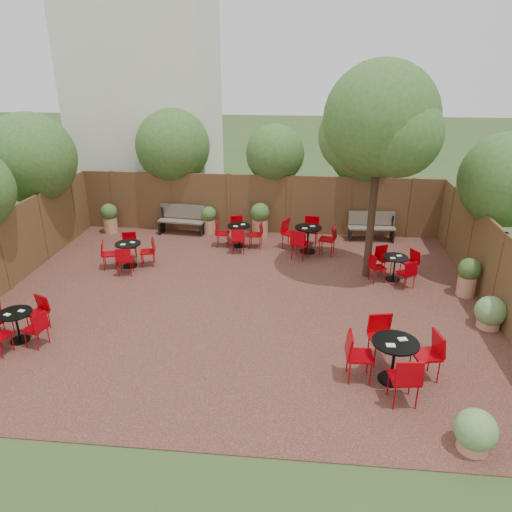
# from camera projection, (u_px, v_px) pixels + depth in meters

# --- Properties ---
(ground) EXTENTS (80.00, 80.00, 0.00)m
(ground) POSITION_uv_depth(u_px,v_px,m) (239.00, 300.00, 11.95)
(ground) COLOR #354F23
(ground) RESTS_ON ground
(courtyard_paving) EXTENTS (12.00, 10.00, 0.02)m
(courtyard_paving) POSITION_uv_depth(u_px,v_px,m) (239.00, 300.00, 11.94)
(courtyard_paving) COLOR #3C1D18
(courtyard_paving) RESTS_ON ground
(fence_back) EXTENTS (12.00, 0.08, 2.00)m
(fence_back) POSITION_uv_depth(u_px,v_px,m) (258.00, 204.00, 16.15)
(fence_back) COLOR #4D2B1C
(fence_back) RESTS_ON ground
(fence_left) EXTENTS (0.08, 10.00, 2.00)m
(fence_left) POSITION_uv_depth(u_px,v_px,m) (2.00, 254.00, 12.12)
(fence_left) COLOR #4D2B1C
(fence_left) RESTS_ON ground
(fence_right) EXTENTS (0.08, 10.00, 2.00)m
(fence_right) POSITION_uv_depth(u_px,v_px,m) (498.00, 274.00, 11.00)
(fence_right) COLOR #4D2B1C
(fence_right) RESTS_ON ground
(neighbour_building) EXTENTS (5.00, 4.00, 8.00)m
(neighbour_building) POSITION_uv_depth(u_px,v_px,m) (148.00, 102.00, 18.17)
(neighbour_building) COLOR silver
(neighbour_building) RESTS_ON ground
(overhang_foliage) EXTENTS (15.74, 10.71, 2.68)m
(overhang_foliage) POSITION_uv_depth(u_px,v_px,m) (184.00, 165.00, 13.71)
(overhang_foliage) COLOR #31581C
(overhang_foliage) RESTS_ON ground
(courtyard_tree) EXTENTS (2.90, 2.82, 5.58)m
(courtyard_tree) POSITION_uv_depth(u_px,v_px,m) (380.00, 126.00, 11.69)
(courtyard_tree) COLOR black
(courtyard_tree) RESTS_ON courtyard_paving
(park_bench_left) EXTENTS (1.61, 0.68, 0.97)m
(park_bench_left) POSITION_uv_depth(u_px,v_px,m) (182.00, 219.00, 16.23)
(park_bench_left) COLOR brown
(park_bench_left) RESTS_ON courtyard_paving
(park_bench_right) EXTENTS (1.52, 0.55, 0.93)m
(park_bench_right) POSITION_uv_depth(u_px,v_px,m) (371.00, 226.00, 15.65)
(park_bench_right) COLOR brown
(park_bench_right) RESTS_ON courtyard_paving
(bistro_tables) EXTENTS (9.78, 8.08, 0.96)m
(bistro_tables) POSITION_uv_depth(u_px,v_px,m) (261.00, 273.00, 12.35)
(bistro_tables) COLOR black
(bistro_tables) RESTS_ON courtyard_paving
(planters) EXTENTS (11.20, 4.41, 1.15)m
(planters) POSITION_uv_depth(u_px,v_px,m) (248.00, 228.00, 15.14)
(planters) COLOR tan
(planters) RESTS_ON courtyard_paving
(low_shrubs) EXTENTS (2.13, 4.49, 0.73)m
(low_shrubs) POSITION_uv_depth(u_px,v_px,m) (495.00, 372.00, 8.67)
(low_shrubs) COLOR tan
(low_shrubs) RESTS_ON courtyard_paving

